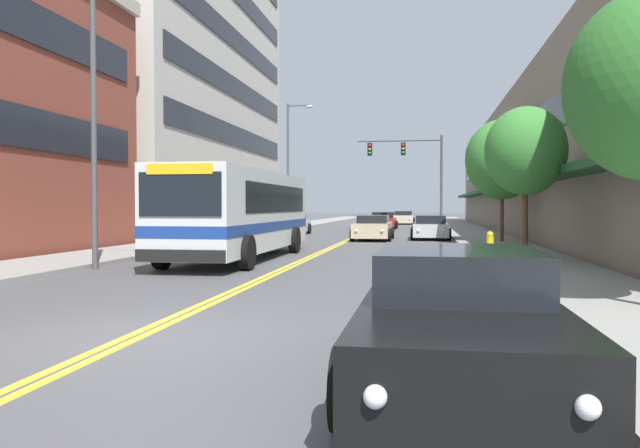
% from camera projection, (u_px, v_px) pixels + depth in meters
% --- Properties ---
extents(ground_plane, '(240.00, 240.00, 0.00)m').
position_uv_depth(ground_plane, '(368.00, 231.00, 45.16)').
color(ground_plane, '#4C4C4F').
extents(sidewalk_left, '(3.29, 106.00, 0.14)m').
position_uv_depth(sidewalk_left, '(273.00, 229.00, 46.33)').
color(sidewalk_left, gray).
rests_on(sidewalk_left, ground_plane).
extents(sidewalk_right, '(3.29, 106.00, 0.14)m').
position_uv_depth(sidewalk_right, '(469.00, 231.00, 43.98)').
color(sidewalk_right, gray).
rests_on(sidewalk_right, ground_plane).
extents(centre_line, '(0.34, 106.00, 0.01)m').
position_uv_depth(centre_line, '(368.00, 231.00, 45.16)').
color(centre_line, yellow).
rests_on(centre_line, ground_plane).
extents(office_tower_left, '(12.08, 26.72, 30.07)m').
position_uv_depth(office_tower_left, '(154.00, 20.00, 44.27)').
color(office_tower_left, '#BCB7AD').
rests_on(office_tower_left, ground_plane).
extents(storefront_row_right, '(9.10, 68.00, 8.82)m').
position_uv_depth(storefront_row_right, '(557.00, 168.00, 42.89)').
color(storefront_row_right, gray).
rests_on(storefront_row_right, ground_plane).
extents(city_bus, '(2.84, 10.79, 2.95)m').
position_uv_depth(city_bus, '(241.00, 210.00, 21.37)').
color(city_bus, silver).
rests_on(city_bus, ground_plane).
extents(car_white_parked_left_mid, '(1.98, 4.58, 1.30)m').
position_uv_depth(car_white_parked_left_mid, '(291.00, 225.00, 39.37)').
color(car_white_parked_left_mid, white).
rests_on(car_white_parked_left_mid, ground_plane).
extents(car_black_parked_right_foreground, '(2.13, 4.89, 1.37)m').
position_uv_depth(car_black_parked_right_foreground, '(458.00, 321.00, 6.33)').
color(car_black_parked_right_foreground, black).
rests_on(car_black_parked_right_foreground, ground_plane).
extents(car_silver_parked_right_mid, '(2.10, 4.36, 1.29)m').
position_uv_depth(car_silver_parked_right_mid, '(431.00, 228.00, 33.96)').
color(car_silver_parked_right_mid, '#B7B7BC').
rests_on(car_silver_parked_right_mid, ground_plane).
extents(car_champagne_moving_lead, '(2.20, 4.80, 1.30)m').
position_uv_depth(car_champagne_moving_lead, '(404.00, 218.00, 62.04)').
color(car_champagne_moving_lead, beige).
rests_on(car_champagne_moving_lead, ground_plane).
extents(car_beige_moving_second, '(2.10, 4.82, 1.31)m').
position_uv_depth(car_beige_moving_second, '(373.00, 228.00, 33.29)').
color(car_beige_moving_second, '#BCAD89').
rests_on(car_beige_moving_second, ground_plane).
extents(car_red_moving_third, '(2.21, 4.69, 1.32)m').
position_uv_depth(car_red_moving_third, '(383.00, 221.00, 49.84)').
color(car_red_moving_third, maroon).
rests_on(car_red_moving_third, ground_plane).
extents(traffic_signal_mast, '(6.21, 0.38, 6.94)m').
position_uv_depth(traffic_signal_mast, '(413.00, 163.00, 45.49)').
color(traffic_signal_mast, '#47474C').
rests_on(traffic_signal_mast, ground_plane).
extents(street_lamp_left_near, '(1.98, 0.28, 8.53)m').
position_uv_depth(street_lamp_left_near, '(101.00, 94.00, 17.60)').
color(street_lamp_left_near, '#47474C').
rests_on(street_lamp_left_near, ground_plane).
extents(street_lamp_left_far, '(1.86, 0.28, 8.84)m').
position_uv_depth(street_lamp_left_far, '(291.00, 158.00, 42.84)').
color(street_lamp_left_far, '#47474C').
rests_on(street_lamp_left_far, ground_plane).
extents(street_tree_right_mid, '(2.50, 2.50, 4.76)m').
position_uv_depth(street_tree_right_mid, '(526.00, 151.00, 19.35)').
color(street_tree_right_mid, brown).
rests_on(street_tree_right_mid, sidewalk_right).
extents(street_tree_right_far, '(3.41, 3.41, 5.72)m').
position_uv_depth(street_tree_right_far, '(502.00, 160.00, 29.12)').
color(street_tree_right_far, brown).
rests_on(street_tree_right_far, sidewalk_right).
extents(fire_hydrant, '(0.31, 0.23, 0.90)m').
position_uv_depth(fire_hydrant, '(490.00, 246.00, 18.98)').
color(fire_hydrant, yellow).
rests_on(fire_hydrant, sidewalk_right).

